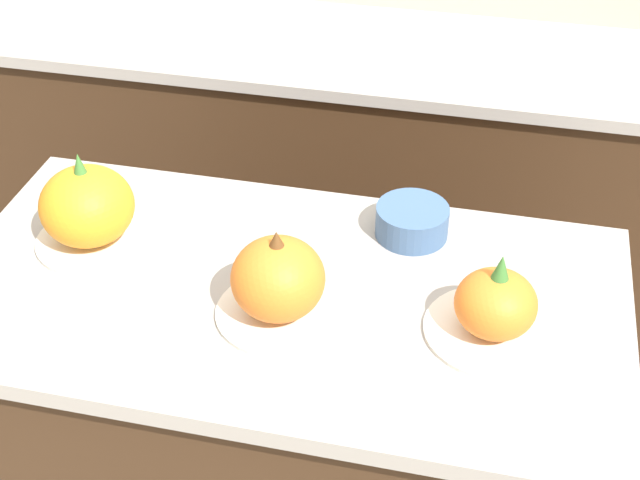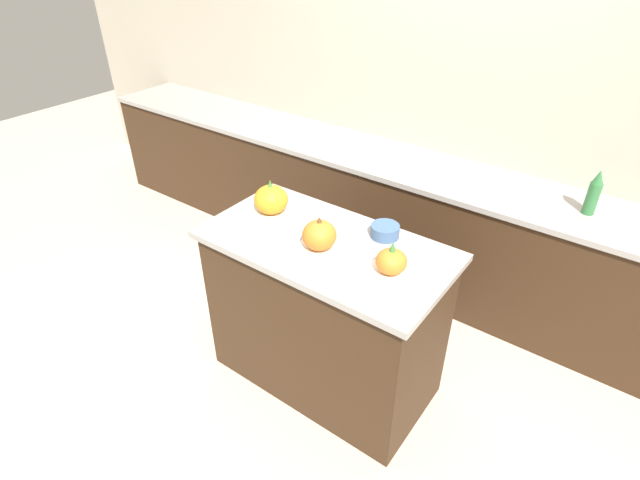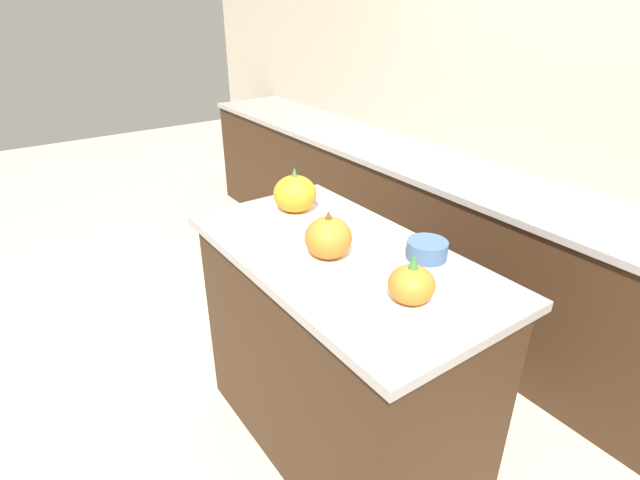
% 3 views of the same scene
% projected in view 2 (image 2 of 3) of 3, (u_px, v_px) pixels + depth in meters
% --- Properties ---
extents(ground_plane, '(12.00, 12.00, 0.00)m').
position_uv_depth(ground_plane, '(325.00, 374.00, 2.98)').
color(ground_plane, '#BCB29E').
extents(wall_back, '(8.00, 0.06, 2.50)m').
position_uv_depth(wall_back, '(459.00, 103.00, 3.32)').
color(wall_back, '#B2A893').
rests_on(wall_back, ground_plane).
extents(kitchen_island, '(1.26, 0.67, 0.95)m').
position_uv_depth(kitchen_island, '(325.00, 314.00, 2.72)').
color(kitchen_island, '#382314').
rests_on(kitchen_island, ground_plane).
extents(back_counter, '(6.00, 0.60, 0.89)m').
position_uv_depth(back_counter, '(423.00, 226.00, 3.54)').
color(back_counter, '#382314').
rests_on(back_counter, ground_plane).
extents(pumpkin_cake_left, '(0.22, 0.22, 0.20)m').
position_uv_depth(pumpkin_cake_left, '(271.00, 200.00, 2.66)').
color(pumpkin_cake_left, silver).
rests_on(pumpkin_cake_left, kitchen_island).
extents(pumpkin_cake_center, '(0.23, 0.23, 0.18)m').
position_uv_depth(pumpkin_cake_center, '(319.00, 236.00, 2.37)').
color(pumpkin_cake_center, silver).
rests_on(pumpkin_cake_center, kitchen_island).
extents(pumpkin_cake_right, '(0.24, 0.24, 0.17)m').
position_uv_depth(pumpkin_cake_right, '(391.00, 263.00, 2.22)').
color(pumpkin_cake_right, silver).
rests_on(pumpkin_cake_right, kitchen_island).
extents(bottle_tall, '(0.07, 0.07, 0.26)m').
position_uv_depth(bottle_tall, '(594.00, 193.00, 2.75)').
color(bottle_tall, '#2D6B38').
rests_on(bottle_tall, back_counter).
extents(mixing_bowl, '(0.14, 0.14, 0.06)m').
position_uv_depth(mixing_bowl, '(385.00, 231.00, 2.49)').
color(mixing_bowl, '#3D5B84').
rests_on(mixing_bowl, kitchen_island).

